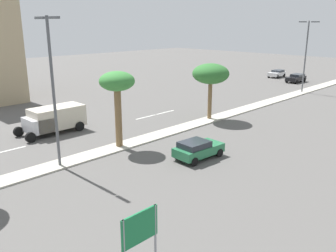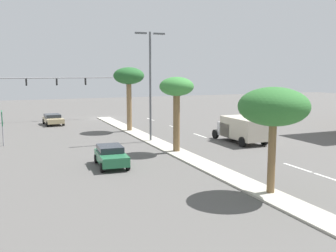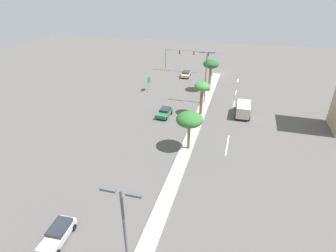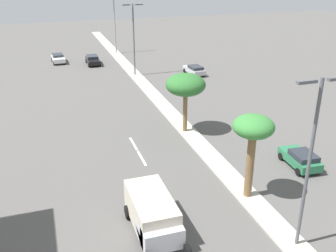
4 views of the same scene
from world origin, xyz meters
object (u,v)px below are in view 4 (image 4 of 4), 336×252
Objects in this scene: street_lamp_trailing at (311,154)px; sedan_silver_near at (194,70)px; palm_tree_front at (253,131)px; sedan_white_rear at (58,58)px; street_lamp_inboard at (115,20)px; palm_tree_near at (186,85)px; sedan_green_trailing at (300,158)px; box_truck at (153,215)px; street_lamp_left at (134,34)px; sedan_black_inboard at (93,60)px.

street_lamp_trailing is 37.92m from sedan_silver_near.
palm_tree_front is 46.36m from sedan_white_rear.
street_lamp_inboard reaches higher than sedan_silver_near.
palm_tree_near is at bearing -90.81° from street_lamp_inboard.
street_lamp_inboard reaches higher than sedan_green_trailing.
sedan_green_trailing is at bearing 17.58° from box_truck.
street_lamp_trailing is at bearing -78.38° from sedan_white_rear.
sedan_green_trailing is at bearing -94.34° from sedan_silver_near.
street_lamp_left is at bearing 101.29° from sedan_green_trailing.
street_lamp_left reaches higher than box_truck.
street_lamp_inboard reaches higher than box_truck.
sedan_silver_near is at bearing -65.66° from street_lamp_inboard.
street_lamp_trailing is 2.35× the size of sedan_silver_near.
street_lamp_trailing is 1.05× the size of street_lamp_inboard.
palm_tree_near is 0.58× the size of street_lamp_left.
street_lamp_inboard is at bearing 89.66° from palm_tree_front.
palm_tree_near is at bearing 123.88° from sedan_green_trailing.
sedan_silver_near is (13.29, -10.86, 0.01)m from sedan_black_inboard.
street_lamp_trailing is 48.10m from sedan_black_inboard.
palm_tree_front reaches higher than sedan_black_inboard.
sedan_black_inboard is 0.99× the size of sedan_silver_near.
street_lamp_left is at bearing -59.61° from sedan_black_inboard.
box_truck is at bearing -93.36° from sedan_black_inboard.
sedan_black_inboard is at bearing 96.68° from palm_tree_front.
palm_tree_front is 32.55m from sedan_silver_near.
box_truck reaches higher than sedan_white_rear.
palm_tree_near reaches higher than box_truck.
street_lamp_left is 32.10m from sedan_green_trailing.
sedan_white_rear is 0.96× the size of sedan_silver_near.
street_lamp_left is at bearing 90.00° from palm_tree_front.
street_lamp_inboard reaches higher than palm_tree_near.
sedan_white_rear is at bearing 93.24° from box_truck.
palm_tree_front reaches higher than palm_tree_near.
box_truck is (-13.70, -4.34, 0.55)m from sedan_green_trailing.
sedan_silver_near is (18.52, -13.87, 0.02)m from sedan_white_rear.
palm_tree_front is 0.60× the size of street_lamp_trailing.
palm_tree_front reaches higher than box_truck.
palm_tree_near reaches higher than sedan_green_trailing.
palm_tree_front is 42.53m from sedan_black_inboard.
palm_tree_front is at bearing -83.32° from sedan_black_inboard.
sedan_green_trailing is at bearing 53.54° from street_lamp_trailing.
street_lamp_trailing reaches higher than street_lamp_left.
street_lamp_inboard is 10.10m from sedan_black_inboard.
sedan_silver_near is at bearing 74.96° from palm_tree_front.
palm_tree_front is at bearing -88.92° from palm_tree_near.
palm_tree_front is at bearing -90.00° from street_lamp_left.
sedan_green_trailing is at bearing -78.71° from street_lamp_left.
sedan_silver_near is at bearing 64.28° from box_truck.
box_truck is at bearing 154.31° from street_lamp_trailing.
sedan_white_rear is (-10.43, -4.00, -5.09)m from street_lamp_inboard.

